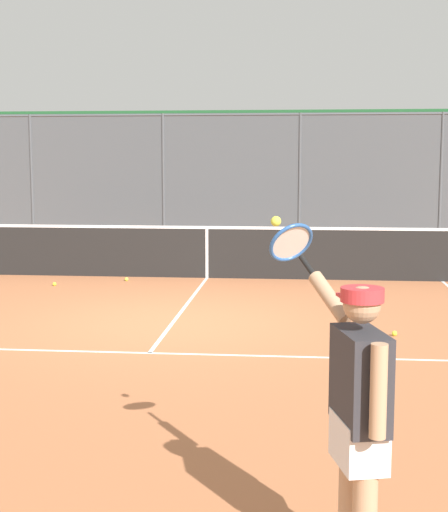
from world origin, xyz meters
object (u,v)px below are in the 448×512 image
at_px(tennis_ball_mid_court, 54,284).
at_px(tennis_player, 357,408).
at_px(tennis_ball_by_sideline, 394,333).
at_px(tennis_ball_near_net, 127,279).

bearing_deg(tennis_ball_mid_court, tennis_player, 117.40).
bearing_deg(tennis_ball_mid_court, tennis_ball_by_sideline, 149.18).
relative_size(tennis_player, tennis_ball_near_net, 27.74).
bearing_deg(tennis_ball_near_net, tennis_player, 109.92).
distance_m(tennis_player, tennis_ball_mid_court, 9.82).
height_order(tennis_player, tennis_ball_near_net, tennis_player).
relative_size(tennis_ball_mid_court, tennis_ball_by_sideline, 1.00).
xyz_separation_m(tennis_player, tennis_ball_mid_court, (4.50, -8.69, -0.85)).
distance_m(tennis_player, tennis_ball_near_net, 9.95).
distance_m(tennis_ball_mid_court, tennis_ball_near_net, 1.29).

